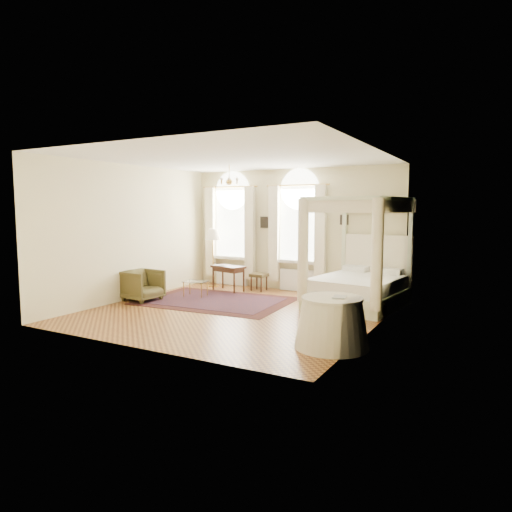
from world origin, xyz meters
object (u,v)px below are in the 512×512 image
(nightstand, at_px, (373,288))
(side_table, at_px, (332,323))
(writing_desk, at_px, (228,269))
(coffee_table, at_px, (195,283))
(armchair, at_px, (143,285))
(floor_lamp, at_px, (213,237))
(stool, at_px, (259,276))
(canopy_bed, at_px, (358,282))

(nightstand, relative_size, side_table, 0.47)
(nightstand, relative_size, writing_desk, 0.57)
(writing_desk, height_order, coffee_table, writing_desk)
(writing_desk, relative_size, armchair, 1.21)
(writing_desk, height_order, side_table, side_table)
(writing_desk, height_order, floor_lamp, floor_lamp)
(stool, distance_m, coffee_table, 1.82)
(canopy_bed, height_order, coffee_table, canopy_bed)
(coffee_table, relative_size, side_table, 0.52)
(nightstand, distance_m, side_table, 4.18)
(stool, xyz_separation_m, side_table, (3.45, -3.92, 0.01))
(stool, bearing_deg, armchair, -126.26)
(side_table, bearing_deg, armchair, 165.39)
(canopy_bed, height_order, side_table, canopy_bed)
(nightstand, relative_size, coffee_table, 0.89)
(nightstand, bearing_deg, coffee_table, -156.88)
(canopy_bed, xyz_separation_m, side_table, (0.52, -3.23, -0.16))
(stool, distance_m, armchair, 3.14)
(side_table, bearing_deg, floor_lamp, 141.76)
(nightstand, height_order, side_table, side_table)
(nightstand, height_order, coffee_table, nightstand)
(floor_lamp, bearing_deg, stool, 1.23)
(canopy_bed, relative_size, writing_desk, 2.51)
(writing_desk, distance_m, side_table, 5.45)
(stool, bearing_deg, writing_desk, -149.47)
(writing_desk, bearing_deg, side_table, -39.93)
(armchair, bearing_deg, coffee_table, -33.93)
(armchair, height_order, side_table, side_table)
(writing_desk, xyz_separation_m, stool, (0.72, 0.43, -0.19))
(stool, height_order, floor_lamp, floor_lamp)
(stool, relative_size, armchair, 0.57)
(floor_lamp, xyz_separation_m, side_table, (4.93, -3.89, -1.01))
(coffee_table, distance_m, side_table, 5.09)
(floor_lamp, bearing_deg, armchair, -98.63)
(armchair, xyz_separation_m, floor_lamp, (0.38, 2.50, 1.04))
(canopy_bed, distance_m, armchair, 5.13)
(canopy_bed, xyz_separation_m, coffee_table, (-3.96, -0.81, -0.21))
(stool, bearing_deg, coffee_table, -124.45)
(floor_lamp, distance_m, side_table, 6.36)
(side_table, bearing_deg, nightstand, 95.56)
(side_table, bearing_deg, stool, 131.38)
(floor_lamp, bearing_deg, side_table, -38.24)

